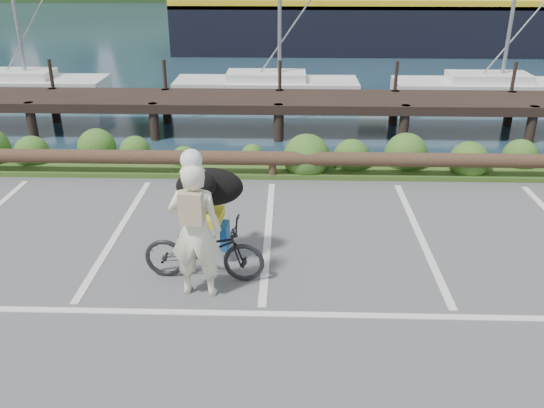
{
  "coord_description": "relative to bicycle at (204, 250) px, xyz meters",
  "views": [
    {
      "loc": [
        0.34,
        -6.85,
        4.49
      ],
      "look_at": [
        0.11,
        0.77,
        1.1
      ],
      "focal_mm": 38.0,
      "sensor_mm": 36.0,
      "label": 1
    }
  ],
  "objects": [
    {
      "name": "dog",
      "position": [
        0.04,
        0.57,
        0.76
      ],
      "size": [
        0.57,
        1.05,
        0.59
      ],
      "primitive_type": "ellipsoid",
      "rotation": [
        0.0,
        0.0,
        1.5
      ],
      "color": "black",
      "rests_on": "bicycle"
    },
    {
      "name": "vegetation_strip",
      "position": [
        0.88,
        4.79,
        -0.42
      ],
      "size": [
        34.0,
        1.6,
        0.1
      ],
      "primitive_type": "cube",
      "color": "#3D5B21",
      "rests_on": "ground"
    },
    {
      "name": "log_rail",
      "position": [
        0.88,
        4.09,
        -0.47
      ],
      "size": [
        32.0,
        0.3,
        0.6
      ],
      "primitive_type": null,
      "color": "#443021",
      "rests_on": "ground"
    },
    {
      "name": "cyclist",
      "position": [
        -0.03,
        -0.41,
        0.52
      ],
      "size": [
        0.76,
        0.53,
        1.99
      ],
      "primitive_type": "imported",
      "rotation": [
        0.0,
        0.0,
        3.07
      ],
      "color": "#EDECC9",
      "rests_on": "ground"
    },
    {
      "name": "bicycle",
      "position": [
        0.0,
        0.0,
        0.0
      ],
      "size": [
        1.83,
        0.75,
        0.94
      ],
      "primitive_type": "imported",
      "rotation": [
        0.0,
        0.0,
        1.5
      ],
      "color": "black",
      "rests_on": "ground"
    },
    {
      "name": "ground",
      "position": [
        0.88,
        -0.51,
        -0.47
      ],
      "size": [
        72.0,
        72.0,
        0.0
      ],
      "primitive_type": "plane",
      "color": "#4E4E50"
    }
  ]
}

